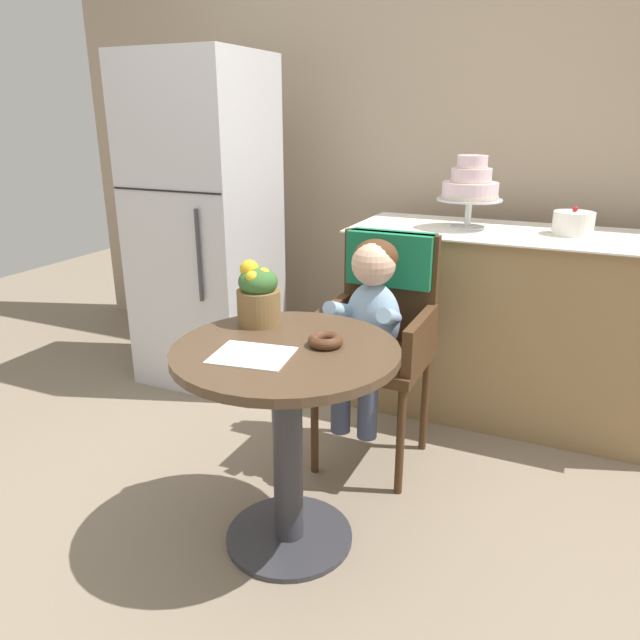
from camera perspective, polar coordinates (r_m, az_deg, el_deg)
The scene contains 12 objects.
ground_plane at distance 2.24m, azimuth -2.92°, elevation -20.00°, with size 8.00×8.00×0.00m, color gray.
back_wall at distance 3.49m, azimuth 11.34°, elevation 17.69°, with size 4.80×0.10×2.70m, color tan.
cafe_table at distance 1.96m, azimuth -3.17°, elevation -8.37°, with size 0.72×0.72×0.72m.
wicker_chair at distance 2.47m, azimuth 5.95°, elevation 0.79°, with size 0.42×0.45×0.95m.
seated_child at distance 2.32m, azimuth 4.76°, elevation 0.59°, with size 0.27×0.32×0.73m.
paper_napkin at distance 1.81m, azimuth -6.47°, elevation -3.35°, with size 0.23×0.19×0.00m, color white.
donut_front at distance 1.87m, azimuth 0.52°, elevation -1.90°, with size 0.11×0.11×0.04m.
flower_vase at distance 2.06m, azimuth -5.90°, elevation 2.50°, with size 0.15×0.15×0.22m.
display_counter at distance 3.01m, azimuth 17.98°, elevation -0.46°, with size 1.56×0.62×0.90m.
tiered_cake_stand at distance 2.90m, azimuth 14.12°, elevation 12.26°, with size 0.30×0.30×0.33m.
round_layer_cake at distance 2.91m, azimuth 22.95°, elevation 8.48°, with size 0.18×0.18×0.13m.
refrigerator at distance 3.28m, azimuth -10.89°, elevation 8.85°, with size 0.64×0.63×1.70m.
Camera 1 is at (0.81, -1.54, 1.41)m, focal length 33.64 mm.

